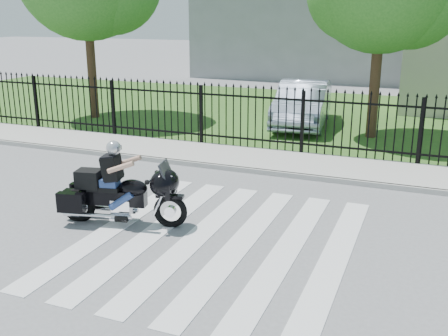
% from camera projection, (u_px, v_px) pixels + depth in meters
% --- Properties ---
extents(ground, '(120.00, 120.00, 0.00)m').
position_uv_depth(ground, '(218.00, 241.00, 9.06)').
color(ground, slate).
rests_on(ground, ground).
extents(crosswalk, '(5.00, 5.50, 0.01)m').
position_uv_depth(crosswalk, '(218.00, 241.00, 9.06)').
color(crosswalk, silver).
rests_on(crosswalk, ground).
extents(sidewalk, '(40.00, 2.00, 0.12)m').
position_uv_depth(sidewalk, '(292.00, 163.00, 13.49)').
color(sidewalk, '#ADAAA3').
rests_on(sidewalk, ground).
extents(curb, '(40.00, 0.12, 0.12)m').
position_uv_depth(curb, '(281.00, 174.00, 12.61)').
color(curb, '#ADAAA3').
rests_on(curb, ground).
extents(grass_strip, '(40.00, 12.00, 0.02)m').
position_uv_depth(grass_strip, '(339.00, 117.00, 19.74)').
color(grass_strip, '#2A591E').
rests_on(grass_strip, ground).
extents(iron_fence, '(26.00, 0.04, 1.80)m').
position_uv_depth(iron_fence, '(302.00, 124.00, 14.14)').
color(iron_fence, black).
rests_on(iron_fence, ground).
extents(motorcycle_rider, '(2.43, 1.13, 1.62)m').
position_uv_depth(motorcycle_rider, '(119.00, 190.00, 9.64)').
color(motorcycle_rider, black).
rests_on(motorcycle_rider, ground).
extents(parked_car, '(2.14, 4.78, 1.52)m').
position_uv_depth(parked_car, '(303.00, 104.00, 17.97)').
color(parked_car, '#909CB5').
rests_on(parked_car, grass_strip).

